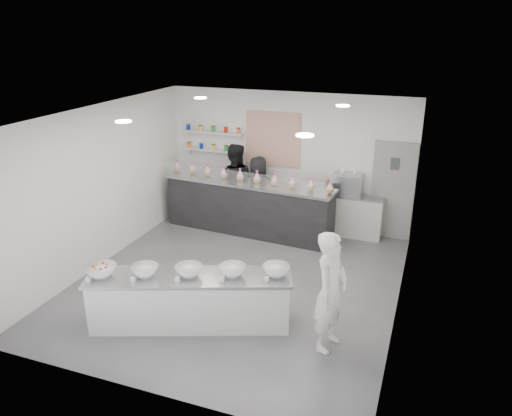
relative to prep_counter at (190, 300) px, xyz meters
The scene contains 26 objects.
floor 1.53m from the prep_counter, 82.85° to the left, with size 6.00×6.00×0.00m, color #515156.
ceiling 2.97m from the prep_counter, 82.85° to the left, with size 6.00×6.00×0.00m, color white.
back_wall 4.59m from the prep_counter, 87.65° to the left, with size 5.50×5.50×0.00m, color white.
left_wall 3.14m from the prep_counter, 150.43° to the left, with size 6.00×6.00×0.00m, color white.
right_wall 3.45m from the prep_counter, 26.41° to the left, with size 6.00×6.00×0.00m, color white.
back_door 5.11m from the prep_counter, 60.71° to the left, with size 0.88×0.04×2.10m, color gray.
pattern_panel 4.69m from the prep_counter, 92.16° to the left, with size 1.25×0.03×1.20m, color #B04A27.
jar_shelf_lower 4.78m from the prep_counter, 109.79° to the left, with size 1.45×0.22×0.04m, color silver.
jar_shelf_upper 4.90m from the prep_counter, 109.79° to the left, with size 1.45×0.22×0.04m, color silver.
preserve_jars 4.84m from the prep_counter, 109.87° to the left, with size 1.45×0.10×0.56m, color orange, non-canonical shape.
downlight_0 2.87m from the prep_counter, 159.44° to the left, with size 0.24×0.24×0.02m, color white.
downlight_1 3.05m from the prep_counter, 16.09° to the left, with size 0.24×0.24×0.02m, color white.
downlight_2 4.17m from the prep_counter, 111.72° to the left, with size 0.24×0.24×0.02m, color white.
downlight_3 4.29m from the prep_counter, 62.62° to the left, with size 0.24×0.24×0.02m, color white.
prep_counter is the anchor object (origin of this frame).
back_bar 3.67m from the prep_counter, 96.95° to the left, with size 3.76×0.69×1.17m, color black.
sneeze_guard 3.47m from the prep_counter, 98.09° to the left, with size 3.71×0.02×0.32m, color white.
espresso_ledge 4.58m from the prep_counter, 67.76° to the left, with size 1.23×0.39×0.92m, color silver.
espresso_machine 4.58m from the prep_counter, 69.59° to the left, with size 0.61×0.42×0.46m, color #93969E.
cup_stacks 4.45m from the prep_counter, 74.40° to the left, with size 0.24×0.24×0.30m, color tan, non-canonical shape.
prep_bowls 0.50m from the prep_counter, ahead, with size 3.01×0.51×0.16m, color white, non-canonical shape.
label_cards 0.69m from the prep_counter, 110.56° to the right, with size 2.66×0.04×0.07m, color white, non-canonical shape.
cookie_bags 3.77m from the prep_counter, 96.95° to the left, with size 3.76×0.16×0.28m, color #FF9ABE, non-canonical shape.
woman_prep 2.15m from the prep_counter, ahead, with size 0.64×0.42×1.77m, color white.
staff_left 4.19m from the prep_counter, 103.09° to the left, with size 0.91×0.71×1.87m, color black.
staff_right 4.09m from the prep_counter, 95.23° to the left, with size 0.79×0.52×1.63m, color black.
Camera 1 is at (3.03, -7.29, 4.39)m, focal length 35.00 mm.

